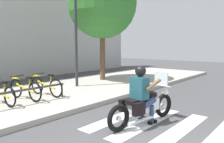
% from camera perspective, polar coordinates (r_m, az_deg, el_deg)
% --- Properties ---
extents(sidewalk, '(24.00, 4.40, 0.15)m').
position_cam_1_polar(sidewalk, '(7.83, -23.22, -7.26)').
color(sidewalk, '#A8A399').
rests_on(sidewalk, ground).
extents(crosswalk_stripe_1, '(2.80, 0.40, 0.01)m').
position_cam_1_polar(crosswalk_stripe_1, '(5.07, 25.48, -15.81)').
color(crosswalk_stripe_1, white).
rests_on(crosswalk_stripe_1, ground).
extents(crosswalk_stripe_2, '(2.80, 0.40, 0.01)m').
position_cam_1_polar(crosswalk_stripe_2, '(5.30, 16.83, -14.42)').
color(crosswalk_stripe_2, white).
rests_on(crosswalk_stripe_2, ground).
extents(crosswalk_stripe_3, '(2.80, 0.40, 0.01)m').
position_cam_1_polar(crosswalk_stripe_3, '(5.64, 9.16, -12.92)').
color(crosswalk_stripe_3, white).
rests_on(crosswalk_stripe_3, ground).
extents(crosswalk_stripe_4, '(2.80, 0.40, 0.01)m').
position_cam_1_polar(crosswalk_stripe_4, '(6.07, 2.55, -11.42)').
color(crosswalk_stripe_4, white).
rests_on(crosswalk_stripe_4, ground).
extents(motorcycle, '(2.23, 0.78, 1.21)m').
position_cam_1_polar(motorcycle, '(5.45, 8.19, -8.63)').
color(motorcycle, black).
rests_on(motorcycle, ground).
extents(rider, '(0.69, 0.61, 1.43)m').
position_cam_1_polar(rider, '(5.31, 7.66, -4.98)').
color(rider, '#1E4C59').
rests_on(rider, ground).
extents(bicycle_4, '(0.48, 1.59, 0.72)m').
position_cam_1_polar(bicycle_4, '(7.30, -26.91, -5.14)').
color(bicycle_4, black).
rests_on(bicycle_4, sidewalk).
extents(bicycle_5, '(0.48, 1.64, 0.77)m').
position_cam_1_polar(bicycle_5, '(7.62, -21.54, -4.27)').
color(bicycle_5, black).
rests_on(bicycle_5, sidewalk).
extents(bicycle_6, '(0.48, 1.63, 0.77)m').
position_cam_1_polar(bicycle_6, '(8.01, -16.65, -3.57)').
color(bicycle_6, black).
rests_on(bicycle_6, sidewalk).
extents(street_lamp, '(0.28, 0.28, 4.54)m').
position_cam_1_polar(street_lamp, '(9.58, -9.33, 11.66)').
color(street_lamp, '#2D2D33').
rests_on(street_lamp, ground).
extents(tree_near_rack, '(3.42, 3.42, 5.67)m').
position_cam_1_polar(tree_near_rack, '(11.46, -2.53, 17.00)').
color(tree_near_rack, brown).
rests_on(tree_near_rack, ground).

